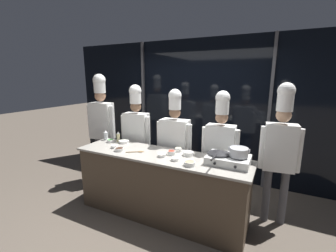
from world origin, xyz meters
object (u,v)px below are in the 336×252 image
squeeze_bottle_oil (118,137)px  chef_line (175,139)px  squeeze_bottle_clear (106,135)px  prep_bowl_bean_sprouts (124,141)px  prep_bowl_onion (188,153)px  chef_pastry (220,145)px  prep_bowl_garlic (114,146)px  prep_bowl_soy_glaze (119,149)px  stock_pot (239,152)px  chef_head (102,120)px  prep_bowl_ginger (178,149)px  serving_spoon_slotted (138,152)px  portable_stove (228,159)px  prep_bowl_scallions (110,141)px  prep_bowl_chicken (162,155)px  prep_bowl_mushrooms (190,163)px  prep_bowl_chili_flakes (171,152)px  frying_pan (219,152)px  chef_sous (136,131)px  prep_bowl_noodles (175,159)px  chef_apprentice (280,144)px

squeeze_bottle_oil → chef_line: bearing=15.7°
squeeze_bottle_clear → prep_bowl_bean_sprouts: bearing=-1.3°
prep_bowl_onion → chef_pastry: size_ratio=0.08×
prep_bowl_garlic → prep_bowl_soy_glaze: bearing=-26.3°
stock_pot → chef_head: chef_head is taller
prep_bowl_ginger → stock_pot: bearing=-9.4°
stock_pot → prep_bowl_ginger: 0.88m
prep_bowl_soy_glaze → serving_spoon_slotted: (0.28, 0.07, -0.02)m
portable_stove → squeeze_bottle_oil: size_ratio=3.10×
prep_bowl_soy_glaze → prep_bowl_scallions: prep_bowl_scallions is taller
chef_line → prep_bowl_chicken: bearing=97.2°
prep_bowl_mushrooms → chef_pastry: (0.20, 0.69, 0.07)m
prep_bowl_garlic → prep_bowl_scallions: 0.33m
stock_pot → chef_pastry: 0.53m
prep_bowl_chili_flakes → chef_pastry: bearing=38.2°
serving_spoon_slotted → chef_line: (0.31, 0.56, 0.08)m
frying_pan → stock_pot: (0.24, 0.00, 0.04)m
stock_pot → chef_line: chef_line is taller
portable_stove → prep_bowl_mushrooms: (-0.40, -0.28, -0.02)m
stock_pot → prep_bowl_chicken: 0.99m
prep_bowl_ginger → chef_sous: chef_sous is taller
portable_stove → prep_bowl_onion: bearing=174.9°
prep_bowl_chicken → prep_bowl_mushrooms: prep_bowl_mushrooms is taller
stock_pot → prep_bowl_chicken: size_ratio=2.24×
frying_pan → prep_bowl_soy_glaze: bearing=-171.5°
squeeze_bottle_oil → prep_bowl_noodles: size_ratio=1.62×
prep_bowl_onion → prep_bowl_ginger: size_ratio=1.49×
squeeze_bottle_oil → serving_spoon_slotted: squeeze_bottle_oil is taller
prep_bowl_ginger → squeeze_bottle_clear: bearing=179.8°
prep_bowl_noodles → chef_pastry: bearing=55.6°
prep_bowl_soy_glaze → chef_sous: size_ratio=0.07×
prep_bowl_scallions → chef_sous: 0.47m
stock_pot → prep_bowl_bean_sprouts: stock_pot is taller
prep_bowl_ginger → prep_bowl_scallions: size_ratio=0.80×
prep_bowl_chicken → prep_bowl_mushrooms: 0.46m
prep_bowl_garlic → chef_line: chef_line is taller
prep_bowl_mushrooms → prep_bowl_garlic: bearing=173.8°
prep_bowl_scallions → squeeze_bottle_oil: bearing=50.3°
chef_head → chef_sous: bearing=172.8°
chef_apprentice → squeeze_bottle_clear: bearing=0.9°
prep_bowl_chicken → prep_bowl_ginger: prep_bowl_ginger is taller
prep_bowl_soy_glaze → prep_bowl_scallions: 0.49m
prep_bowl_onion → chef_apprentice: bearing=21.8°
prep_bowl_noodles → chef_head: bearing=159.6°
squeeze_bottle_oil → chef_line: (0.91, 0.25, 0.01)m
chef_sous → chef_head: bearing=-8.0°
prep_bowl_garlic → serving_spoon_slotted: size_ratio=0.44×
serving_spoon_slotted → squeeze_bottle_clear: bearing=161.5°
squeeze_bottle_oil → stock_pot: bearing=-5.0°
squeeze_bottle_clear → chef_apprentice: (2.64, 0.34, 0.11)m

